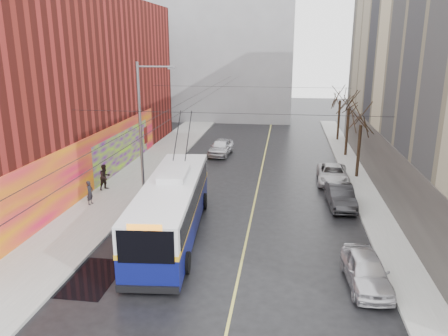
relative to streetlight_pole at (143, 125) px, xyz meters
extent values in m
plane|color=black|center=(6.14, -10.00, -4.85)|extent=(140.00, 140.00, 0.00)
cube|color=gray|center=(-1.86, 2.00, -4.77)|extent=(4.00, 60.00, 0.15)
cube|color=gray|center=(15.14, 2.00, -4.77)|extent=(2.00, 60.00, 0.15)
cube|color=#BFB74C|center=(7.64, 4.00, -4.84)|extent=(0.12, 50.00, 0.01)
cube|color=#5C1812|center=(-9.86, 4.00, 2.15)|extent=(12.00, 36.00, 14.00)
cube|color=#CF0444|center=(-3.82, 0.00, -2.85)|extent=(0.08, 28.00, 4.00)
cube|color=#6505A3|center=(-3.78, 6.00, -3.25)|extent=(0.06, 12.00, 3.20)
cube|color=#4C4742|center=(16.11, 4.00, -2.85)|extent=(0.06, 36.00, 4.00)
cube|color=gray|center=(0.14, 35.00, 4.15)|extent=(20.00, 12.00, 18.00)
cylinder|color=slate|center=(-0.16, 0.00, -0.35)|extent=(0.20, 0.20, 9.00)
cube|color=#63120E|center=(0.19, 0.00, -0.65)|extent=(0.04, 0.60, 1.10)
cylinder|color=slate|center=(1.04, 0.00, 3.85)|extent=(2.40, 0.10, 0.10)
cube|color=slate|center=(2.14, 0.00, 3.75)|extent=(0.50, 0.22, 0.12)
cylinder|color=black|center=(2.34, 5.00, 1.35)|extent=(0.02, 60.00, 0.02)
cylinder|color=black|center=(3.34, 5.00, 1.35)|extent=(0.02, 60.00, 0.02)
cylinder|color=black|center=(6.14, -4.00, 1.55)|extent=(18.00, 0.02, 0.02)
cylinder|color=black|center=(6.14, 12.00, 1.55)|extent=(18.00, 0.02, 0.02)
cylinder|color=black|center=(15.14, 6.00, -2.75)|extent=(0.24, 0.24, 4.20)
cylinder|color=black|center=(15.14, 13.00, -2.61)|extent=(0.24, 0.24, 4.48)
cylinder|color=black|center=(15.14, 20.00, -2.66)|extent=(0.24, 0.24, 4.37)
cube|color=black|center=(1.01, -11.37, -4.84)|extent=(2.46, 3.62, 0.01)
ellipsoid|color=slate|center=(2.33, -1.21, 2.64)|extent=(0.44, 0.20, 0.12)
ellipsoid|color=slate|center=(4.98, -0.22, 3.47)|extent=(0.44, 0.20, 0.12)
ellipsoid|color=slate|center=(3.69, 1.28, 1.20)|extent=(0.44, 0.20, 0.12)
cube|color=#0B1053|center=(3.58, -6.38, -3.88)|extent=(3.68, 12.39, 1.53)
cube|color=silver|center=(3.58, -6.38, -2.46)|extent=(3.68, 12.39, 1.32)
cube|color=gold|center=(3.58, -6.38, -3.12)|extent=(3.73, 12.43, 0.22)
cube|color=black|center=(4.11, -12.47, -2.61)|extent=(2.33, 0.24, 1.42)
cube|color=black|center=(3.06, -0.29, -2.61)|extent=(2.33, 0.24, 1.22)
cube|color=black|center=(2.24, -6.50, -2.56)|extent=(1.00, 11.15, 1.02)
cube|color=black|center=(4.92, -6.27, -2.56)|extent=(1.00, 11.15, 1.02)
cube|color=silver|center=(3.49, -5.37, -1.64)|extent=(1.68, 3.16, 0.31)
cube|color=black|center=(4.11, -12.51, -4.49)|extent=(2.65, 0.35, 0.31)
cylinder|color=black|center=(2.61, -10.55, -4.34)|extent=(0.39, 1.04, 1.02)
cylinder|color=black|center=(5.25, -10.32, -4.34)|extent=(0.39, 1.04, 1.02)
cylinder|color=black|center=(1.91, -2.44, -4.34)|extent=(0.39, 1.04, 1.02)
cylinder|color=black|center=(4.55, -2.21, -4.34)|extent=(0.39, 1.04, 1.02)
cylinder|color=black|center=(2.83, -1.85, -0.17)|extent=(0.36, 3.53, 2.50)
cylinder|color=black|center=(3.54, -1.79, -0.17)|extent=(0.36, 3.53, 2.50)
imported|color=silver|center=(13.14, -10.28, -4.14)|extent=(1.96, 4.27, 1.42)
imported|color=black|center=(13.14, -0.60, -4.14)|extent=(1.75, 4.39, 1.42)
imported|color=#BBBBBD|center=(13.14, 4.47, -4.18)|extent=(2.37, 4.89, 1.34)
imported|color=silver|center=(3.52, 11.94, -4.09)|extent=(2.18, 4.56, 1.50)
imported|color=black|center=(-2.77, -2.83, -3.92)|extent=(0.42, 0.60, 1.56)
imported|color=black|center=(-3.00, 0.16, -3.79)|extent=(1.04, 1.11, 1.82)
camera|label=1|loc=(9.46, -27.80, 5.18)|focal=35.00mm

